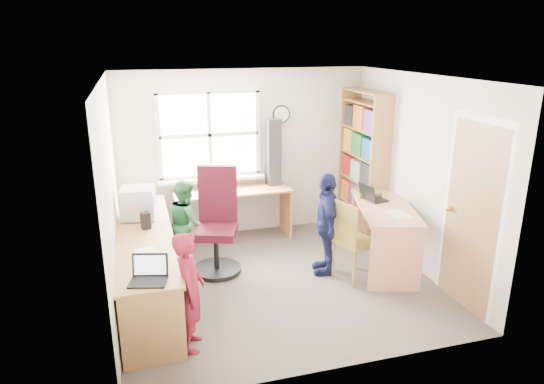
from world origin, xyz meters
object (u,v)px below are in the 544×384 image
Objects in this scene: laptop_right at (371,196)px; person_navy at (326,224)px; bookshelf at (363,167)px; wooden_chair at (352,238)px; laptop_left at (149,275)px; person_green at (187,223)px; l_desk at (167,271)px; right_desk at (384,223)px; cd_tower at (273,152)px; person_red at (190,292)px; crt_monitor at (138,203)px; potted_plant at (215,180)px; swivel_chair at (217,227)px.

laptop_right is 0.28× the size of person_navy.
bookshelf is 1.66m from wooden_chair.
person_green is at bearing 88.22° from laptop_left.
person_green reaches higher than l_desk.
l_desk is 1.40× the size of bookshelf.
wooden_chair reaches higher than right_desk.
cd_tower is 1.57m from person_navy.
bookshelf is 1.33m from cd_tower.
l_desk is at bearing -156.70° from right_desk.
person_red is (-1.53, -2.54, -0.65)m from cd_tower.
laptop_right is (2.84, 1.33, 0.06)m from laptop_left.
person_navy is (-1.01, -1.10, -0.36)m from bookshelf.
bookshelf is 4.87× the size of crt_monitor.
laptop_left is 1.17× the size of potted_plant.
l_desk is 1.93m from potted_plant.
swivel_chair is (-2.28, -0.65, -0.44)m from bookshelf.
swivel_chair is 1.03× the size of person_navy.
l_desk is 2.26× the size of swivel_chair.
swivel_chair reaches higher than l_desk.
laptop_right reaches higher than l_desk.
bookshelf is (0.24, 1.14, 0.42)m from right_desk.
person_navy is at bearing -83.88° from cd_tower.
wooden_chair is 2.12m from potted_plant.
l_desk is at bearing 165.11° from wooden_chair.
person_navy is (1.62, -0.67, 0.07)m from person_green.
l_desk is at bearing -153.57° from bookshelf.
swivel_chair reaches higher than person_green.
person_navy is (-0.21, 0.28, 0.10)m from wooden_chair.
wooden_chair is at bearing -122.01° from person_green.
cd_tower reaches higher than right_desk.
laptop_right is at bearing 2.71° from crt_monitor.
laptop_right is 2.84m from person_red.
right_desk is 1.31× the size of person_red.
laptop_left is at bearing 105.04° from laptop_right.
right_desk is at bearing -176.94° from laptop_right.
person_red is 2.11m from person_navy.
person_red is at bearing 15.17° from laptop_left.
crt_monitor is at bearing -142.68° from potted_plant.
cd_tower reaches higher than wooden_chair.
bookshelf is 2.15m from potted_plant.
potted_plant is 0.28× the size of person_green.
l_desk is at bearing -66.72° from crt_monitor.
bookshelf is at bearing 18.93° from crt_monitor.
crt_monitor is 0.70m from person_green.
potted_plant reaches higher than wooden_chair.
person_navy is (0.26, -1.43, -0.59)m from cd_tower.
bookshelf is (2.96, 1.47, 0.55)m from l_desk.
cd_tower reaches higher than swivel_chair.
cd_tower is at bearing -65.13° from person_green.
swivel_chair is 1.15× the size of person_green.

